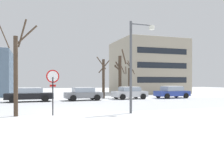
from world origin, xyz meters
The scene contains 13 objects.
ground_plane centered at (0.00, 0.00, 0.00)m, with size 120.00×120.00×0.00m, color white.
road_surface centered at (0.00, 3.52, 0.00)m, with size 80.00×9.04×0.00m.
stop_sign centered at (-1.17, -1.52, 1.88)m, with size 0.76×0.12×2.68m.
street_lamp centered at (3.84, -2.07, 3.52)m, with size 1.72×0.36×5.76m.
parked_car_black centered at (-2.62, 9.09, 0.72)m, with size 4.61×2.22×1.40m.
parked_car_gray centered at (2.81, 8.99, 0.71)m, with size 3.95×2.11×1.39m.
parked_car_silver centered at (8.24, 9.32, 0.73)m, with size 3.94×2.21×1.41m.
parked_car_blue centered at (13.66, 9.07, 0.74)m, with size 4.13×2.26×1.46m.
tree_far_right centered at (7.90, 11.57, 2.82)m, with size 1.56×1.22×5.91m.
tree_far_left centered at (9.17, 11.75, 2.17)m, with size 1.61×1.84×4.60m.
tree_far_mid centered at (5.73, 11.39, 2.50)m, with size 1.56×1.55×4.94m.
tree_near_corner centered at (-3.16, -1.15, 2.64)m, with size 2.12×2.11×5.58m.
building_far_right centered at (17.04, 22.15, 4.59)m, with size 10.94×10.51×9.17m.
Camera 1 is at (-2.30, -15.80, 1.97)m, focal length 38.15 mm.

